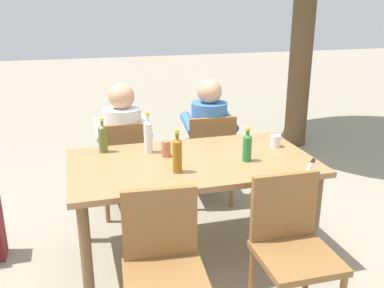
% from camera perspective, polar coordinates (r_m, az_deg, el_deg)
% --- Properties ---
extents(ground_plane, '(24.00, 24.00, 0.00)m').
position_cam_1_polar(ground_plane, '(3.39, 0.00, -14.20)').
color(ground_plane, gray).
extents(dining_table, '(1.72, 0.95, 0.76)m').
position_cam_1_polar(dining_table, '(3.08, 0.00, -3.65)').
color(dining_table, '#A37547').
rests_on(dining_table, ground_plane).
extents(chair_far_left, '(0.45, 0.45, 0.87)m').
position_cam_1_polar(chair_far_left, '(3.79, -8.82, -2.47)').
color(chair_far_left, olive).
rests_on(chair_far_left, ground_plane).
extents(chair_far_right, '(0.47, 0.47, 0.87)m').
position_cam_1_polar(chair_far_right, '(3.94, 2.29, -1.41)').
color(chair_far_right, olive).
rests_on(chair_far_right, ground_plane).
extents(chair_near_right, '(0.45, 0.45, 0.87)m').
position_cam_1_polar(chair_near_right, '(2.65, 13.03, -12.46)').
color(chair_near_right, olive).
rests_on(chair_near_right, ground_plane).
extents(chair_near_left, '(0.47, 0.47, 0.87)m').
position_cam_1_polar(chair_near_left, '(2.41, -3.84, -15.32)').
color(chair_near_left, olive).
rests_on(chair_near_left, ground_plane).
extents(person_in_white_shirt, '(0.47, 0.61, 1.18)m').
position_cam_1_polar(person_in_white_shirt, '(3.83, -9.18, 0.43)').
color(person_in_white_shirt, white).
rests_on(person_in_white_shirt, ground_plane).
extents(person_in_plaid_shirt, '(0.47, 0.61, 1.18)m').
position_cam_1_polar(person_in_plaid_shirt, '(3.99, 1.91, 1.37)').
color(person_in_plaid_shirt, '#3D70B2').
rests_on(person_in_plaid_shirt, ground_plane).
extents(bottle_amber, '(0.06, 0.06, 0.29)m').
position_cam_1_polar(bottle_amber, '(2.79, -1.96, -1.34)').
color(bottle_amber, '#996019').
rests_on(bottle_amber, dining_table).
extents(bottle_clear, '(0.06, 0.06, 0.31)m').
position_cam_1_polar(bottle_clear, '(3.17, -5.85, 1.16)').
color(bottle_clear, white).
rests_on(bottle_clear, dining_table).
extents(bottle_green, '(0.06, 0.06, 0.24)m').
position_cam_1_polar(bottle_green, '(3.02, 7.33, -0.36)').
color(bottle_green, '#287A38').
rests_on(bottle_green, dining_table).
extents(bottle_olive, '(0.06, 0.06, 0.26)m').
position_cam_1_polar(bottle_olive, '(3.24, -11.74, 0.84)').
color(bottle_olive, '#566623').
rests_on(bottle_olive, dining_table).
extents(cup_terracotta, '(0.07, 0.07, 0.12)m').
position_cam_1_polar(cup_terracotta, '(3.10, -3.45, -0.63)').
color(cup_terracotta, '#BC6B47').
rests_on(cup_terracotta, dining_table).
extents(cup_glass, '(0.08, 0.08, 0.09)m').
position_cam_1_polar(cup_glass, '(3.37, 11.02, 0.38)').
color(cup_glass, silver).
rests_on(cup_glass, dining_table).
extents(table_knife, '(0.17, 0.19, 0.01)m').
position_cam_1_polar(table_knife, '(3.07, 15.51, -2.57)').
color(table_knife, silver).
rests_on(table_knife, dining_table).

